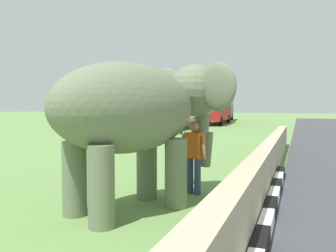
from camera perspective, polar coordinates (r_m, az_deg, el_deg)
name	(u,v)px	position (r m, az deg, el deg)	size (l,w,h in m)	color
barrier_parapet	(240,212)	(5.15, 11.64, -13.61)	(28.00, 0.36, 1.00)	tan
elephant	(142,110)	(6.79, -4.28, 2.56)	(4.00, 3.33, 2.92)	#687257
person_handler	(194,153)	(7.91, 4.25, -4.50)	(0.35, 0.65, 1.66)	navy
bus_white	(171,106)	(30.04, 0.49, 3.36)	(8.82, 2.74, 3.50)	silver
bus_red	(215,106)	(39.85, 7.66, 3.29)	(10.16, 3.16, 3.50)	#B21E1E
bus_teal	(223,106)	(50.49, 8.92, 3.25)	(9.40, 3.56, 3.50)	teal
cow_near	(186,122)	(24.85, 3.01, 0.61)	(0.60, 1.88, 1.23)	#473323
hill_east	(163,118)	(62.23, -0.85, 1.35)	(26.33, 21.06, 11.85)	slate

